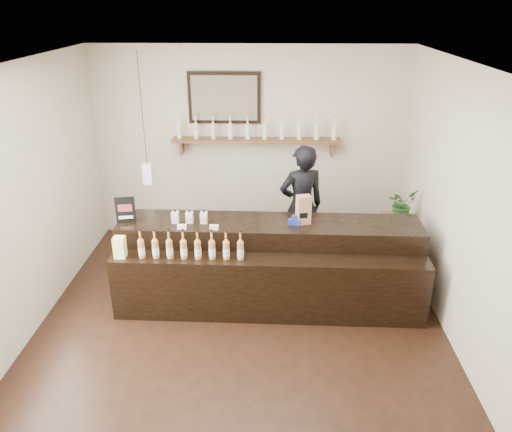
{
  "coord_description": "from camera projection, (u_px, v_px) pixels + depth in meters",
  "views": [
    {
      "loc": [
        0.33,
        -4.56,
        3.36
      ],
      "look_at": [
        0.15,
        0.7,
        1.05
      ],
      "focal_mm": 35.0,
      "sensor_mm": 36.0,
      "label": 1
    }
  ],
  "objects": [
    {
      "name": "tape_dispenser",
      "position": [
        295.0,
        221.0,
        5.69
      ],
      "size": [
        0.15,
        0.06,
        0.12
      ],
      "color": "#1630A0",
      "rests_on": "counter"
    },
    {
      "name": "paper_bag",
      "position": [
        303.0,
        210.0,
        5.68
      ],
      "size": [
        0.18,
        0.15,
        0.34
      ],
      "color": "#A4764F",
      "rests_on": "counter"
    },
    {
      "name": "room_shell",
      "position": [
        238.0,
        184.0,
        4.85
      ],
      "size": [
        5.0,
        5.0,
        5.0
      ],
      "color": "beige",
      "rests_on": "ground"
    },
    {
      "name": "side_cabinet",
      "position": [
        397.0,
        244.0,
        6.62
      ],
      "size": [
        0.41,
        0.53,
        0.74
      ],
      "color": "brown",
      "rests_on": "ground"
    },
    {
      "name": "ground",
      "position": [
        240.0,
        328.0,
        5.54
      ],
      "size": [
        5.0,
        5.0,
        0.0
      ],
      "primitive_type": "plane",
      "color": "black",
      "rests_on": "ground"
    },
    {
      "name": "promo_sign",
      "position": [
        125.0,
        210.0,
        5.71
      ],
      "size": [
        0.22,
        0.06,
        0.31
      ],
      "color": "black",
      "rests_on": "counter"
    },
    {
      "name": "potted_plant",
      "position": [
        402.0,
        204.0,
        6.39
      ],
      "size": [
        0.48,
        0.47,
        0.4
      ],
      "primitive_type": "imported",
      "rotation": [
        0.0,
        0.0,
        0.66
      ],
      "color": "#285A24",
      "rests_on": "side_cabinet"
    },
    {
      "name": "counter",
      "position": [
        268.0,
        267.0,
        5.86
      ],
      "size": [
        3.52,
        0.98,
        1.15
      ],
      "color": "black",
      "rests_on": "ground"
    },
    {
      "name": "shopkeeper",
      "position": [
        302.0,
        199.0,
        6.56
      ],
      "size": [
        0.79,
        0.63,
        1.88
      ],
      "primitive_type": "imported",
      "rotation": [
        0.0,
        0.0,
        3.44
      ],
      "color": "black",
      "rests_on": "ground"
    },
    {
      "name": "back_wall_decor",
      "position": [
        238.0,
        122.0,
        7.01
      ],
      "size": [
        2.66,
        0.96,
        1.69
      ],
      "color": "brown",
      "rests_on": "ground"
    }
  ]
}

